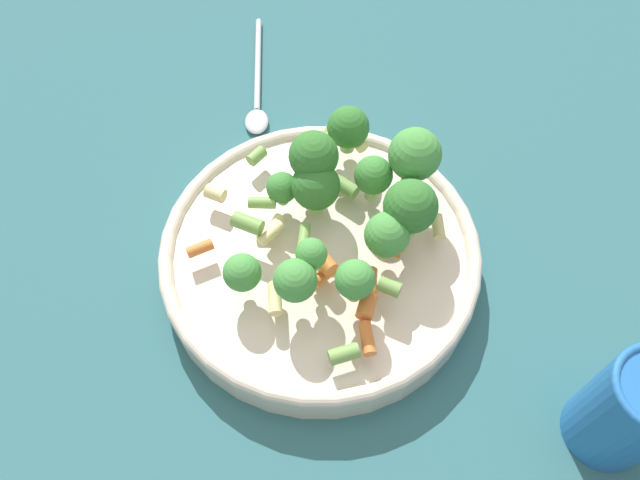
# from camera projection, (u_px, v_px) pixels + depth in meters

# --- Properties ---
(ground_plane) EXTENTS (3.00, 3.00, 0.00)m
(ground_plane) POSITION_uv_depth(u_px,v_px,m) (320.00, 266.00, 0.60)
(ground_plane) COLOR #2D6066
(bowl) EXTENTS (0.30, 0.30, 0.04)m
(bowl) POSITION_uv_depth(u_px,v_px,m) (320.00, 255.00, 0.58)
(bowl) COLOR beige
(bowl) RESTS_ON ground_plane
(pasta_salad) EXTENTS (0.25, 0.23, 0.08)m
(pasta_salad) POSITION_uv_depth(u_px,v_px,m) (348.00, 198.00, 0.54)
(pasta_salad) COLOR #8CB766
(pasta_salad) RESTS_ON bowl
(cup) EXTENTS (0.07, 0.07, 0.11)m
(cup) POSITION_uv_depth(u_px,v_px,m) (630.00, 410.00, 0.47)
(cup) COLOR #2366B2
(cup) RESTS_ON ground_plane
(spoon) EXTENTS (0.19, 0.03, 0.01)m
(spoon) POSITION_uv_depth(u_px,v_px,m) (257.00, 95.00, 0.71)
(spoon) COLOR silver
(spoon) RESTS_ON ground_plane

